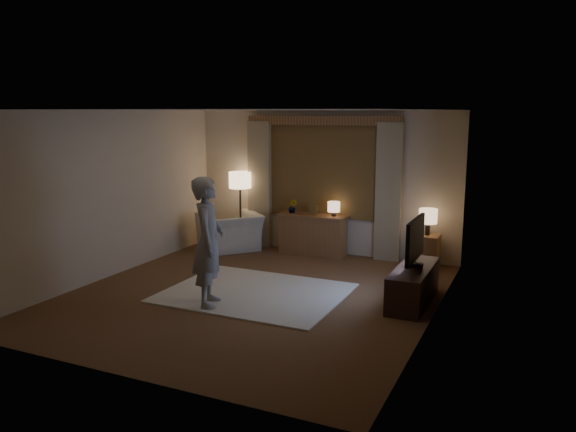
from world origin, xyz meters
The scene contains 13 objects.
room centered at (0.00, 0.50, 1.33)m, with size 5.04×5.54×2.64m.
rug centered at (0.00, 0.06, 0.01)m, with size 2.50×2.00×0.02m, color beige.
sideboard centered at (-0.09, 2.50, 0.35)m, with size 1.20×0.40×0.70m, color brown.
picture_frame centered at (-0.09, 2.50, 0.80)m, with size 0.16×0.02×0.20m, color brown.
plant centered at (-0.49, 2.50, 0.85)m, with size 0.17×0.13×0.30m, color #999999.
table_lamp_sideboard centered at (0.31, 2.50, 0.90)m, with size 0.22×0.22×0.30m.
floor_lamp centered at (-1.59, 2.50, 1.21)m, with size 0.42×0.42×1.45m.
armchair centered at (-1.63, 2.13, 0.35)m, with size 1.08×0.94×0.70m, color beige.
side_table centered at (1.97, 2.45, 0.28)m, with size 0.40×0.40×0.56m, color brown.
table_lamp_side centered at (1.97, 2.45, 0.87)m, with size 0.30×0.30×0.44m.
tv_stand centered at (2.15, 0.61, 0.25)m, with size 0.45×1.40×0.50m, color black.
tv centered at (2.15, 0.61, 0.87)m, with size 0.23×0.94×0.68m.
person centered at (-0.32, -0.64, 0.89)m, with size 0.63×0.41×1.73m, color gray.
Camera 1 is at (3.64, -6.77, 2.59)m, focal length 35.00 mm.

